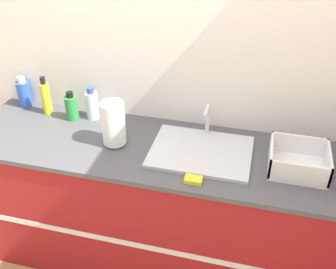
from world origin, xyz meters
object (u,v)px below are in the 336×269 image
bottle_yellow (46,97)px  bottle_green (71,107)px  bottle_blue (24,93)px  bottle_clear (92,105)px  dish_rack (298,162)px  sink (201,151)px  paper_towel_roll (113,124)px

bottle_yellow → bottle_green: size_ratio=1.36×
bottle_blue → bottle_clear: size_ratio=0.99×
dish_rack → bottle_blue: size_ratio=1.43×
bottle_yellow → bottle_green: 0.19m
sink → paper_towel_roll: (-0.50, -0.03, 0.12)m
sink → bottle_green: bearing=169.3°
sink → dish_rack: (0.52, -0.02, 0.03)m
sink → paper_towel_roll: size_ratio=2.08×
sink → bottle_yellow: (-1.04, 0.19, 0.10)m
paper_towel_roll → bottle_yellow: (-0.55, 0.22, -0.02)m
bottle_yellow → bottle_green: bearing=-8.0°
sink → bottle_blue: bearing=169.0°
paper_towel_roll → dish_rack: bearing=1.0°
bottle_clear → paper_towel_roll: bearing=-45.3°
bottle_yellow → bottle_clear: size_ratio=1.20×
sink → dish_rack: sink is taller
bottle_yellow → paper_towel_roll: bearing=-22.3°
bottle_yellow → bottle_blue: bearing=164.8°
bottle_yellow → bottle_blue: (-0.19, 0.05, -0.02)m
bottle_green → bottle_clear: (0.12, 0.04, 0.01)m
dish_rack → bottle_blue: bearing=171.6°
sink → dish_rack: bearing=-1.9°
bottle_clear → dish_rack: bearing=-10.1°
dish_rack → bottle_green: (-1.37, 0.18, 0.04)m
dish_rack → bottle_yellow: bearing=172.5°
sink → paper_towel_roll: paper_towel_roll is taller
sink → bottle_yellow: size_ratio=2.18×
sink → bottle_blue: (-1.24, 0.24, 0.08)m
bottle_blue → bottle_green: (0.38, -0.08, -0.01)m
sink → bottle_blue: 1.26m
bottle_blue → bottle_green: bottle_blue is taller
sink → dish_rack: 0.52m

